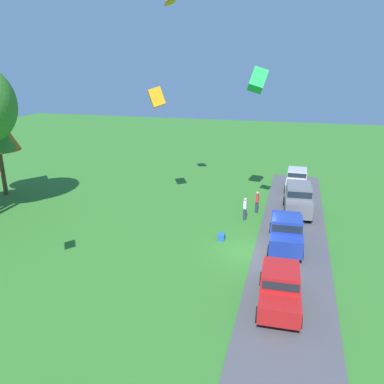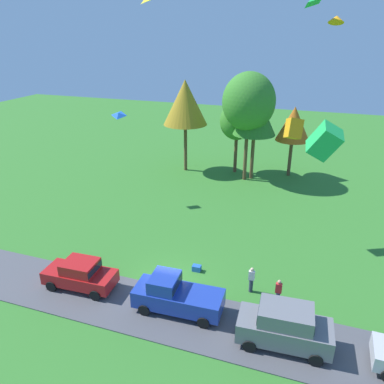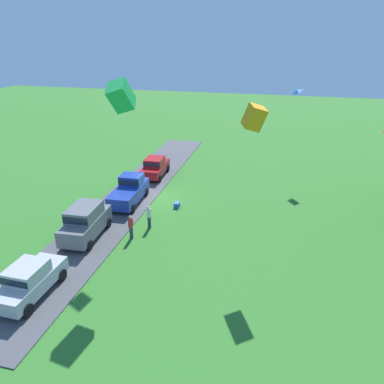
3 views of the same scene
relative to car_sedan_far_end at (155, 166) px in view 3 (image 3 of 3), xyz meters
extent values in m
plane|color=#337528|center=(4.97, 1.87, -1.04)|extent=(120.00, 120.00, 0.00)
cube|color=#4C4C51|center=(4.97, -0.44, -1.01)|extent=(36.00, 4.40, 0.06)
cube|color=red|center=(-0.03, 0.00, -0.24)|extent=(4.47, 1.99, 0.80)
cube|color=red|center=(0.07, 0.00, 0.51)|extent=(2.07, 1.72, 0.70)
cube|color=#19232D|center=(0.07, 0.00, 0.51)|extent=(2.11, 1.69, 0.38)
cylinder|color=black|center=(-1.49, -0.92, -0.64)|extent=(0.69, 0.27, 0.68)
cylinder|color=black|center=(-1.57, 0.79, -0.64)|extent=(0.69, 0.27, 0.68)
cylinder|color=black|center=(1.50, -0.79, -0.64)|extent=(0.69, 0.27, 0.68)
cylinder|color=black|center=(1.42, 0.92, -0.64)|extent=(0.69, 0.27, 0.68)
cube|color=#1E389E|center=(6.41, -0.02, -0.14)|extent=(5.07, 2.10, 1.00)
cube|color=#1E389E|center=(5.61, -0.05, 0.76)|extent=(1.57, 1.82, 0.80)
cube|color=#19232D|center=(5.61, -0.05, 0.76)|extent=(1.60, 1.79, 0.44)
cylinder|color=black|center=(4.75, -0.99, -0.64)|extent=(0.69, 0.27, 0.68)
cylinder|color=black|center=(4.68, 0.82, -0.64)|extent=(0.69, 0.27, 0.68)
cylinder|color=black|center=(8.15, -0.85, -0.64)|extent=(0.69, 0.27, 0.68)
cylinder|color=black|center=(8.07, 0.95, -0.64)|extent=(0.69, 0.27, 0.68)
cube|color=slate|center=(12.28, -0.67, -0.09)|extent=(4.70, 2.15, 1.10)
cube|color=slate|center=(12.28, -0.67, 0.88)|extent=(2.69, 1.90, 0.84)
cube|color=#19232D|center=(12.28, -0.67, 0.88)|extent=(2.74, 1.87, 0.46)
cylinder|color=black|center=(10.77, -1.66, -0.64)|extent=(0.69, 0.28, 0.68)
cylinder|color=black|center=(10.67, 0.15, -0.64)|extent=(0.69, 0.28, 0.68)
cylinder|color=black|center=(13.89, -1.48, -0.64)|extent=(0.69, 0.28, 0.68)
cylinder|color=black|center=(13.79, 0.32, -0.64)|extent=(0.69, 0.28, 0.68)
cube|color=#B7B7BC|center=(18.54, -0.50, -0.24)|extent=(4.43, 1.87, 0.80)
cube|color=#B7B7BC|center=(18.64, -0.50, 0.51)|extent=(2.02, 1.67, 0.70)
cube|color=#19232D|center=(18.64, -0.50, 0.51)|extent=(2.06, 1.64, 0.38)
cylinder|color=black|center=(17.03, -1.34, -0.64)|extent=(0.68, 0.25, 0.68)
cylinder|color=black|center=(17.06, 0.37, -0.64)|extent=(0.68, 0.25, 0.68)
cylinder|color=black|center=(20.05, 0.33, -0.64)|extent=(0.68, 0.25, 0.68)
cylinder|color=#2D334C|center=(11.64, 2.33, -0.60)|extent=(0.24, 0.24, 0.88)
cube|color=red|center=(11.64, 2.33, 0.14)|extent=(0.36, 0.22, 0.60)
sphere|color=tan|center=(11.64, 2.33, 0.56)|extent=(0.22, 0.22, 0.22)
cylinder|color=#2D334C|center=(9.96, 3.02, -0.60)|extent=(0.24, 0.24, 0.88)
cube|color=white|center=(9.96, 3.02, 0.14)|extent=(0.36, 0.22, 0.60)
sphere|color=beige|center=(9.96, 3.02, 0.56)|extent=(0.22, 0.22, 0.22)
cube|color=blue|center=(6.17, 3.98, -0.84)|extent=(0.56, 0.40, 0.40)
cube|color=orange|center=(11.03, 10.05, 7.51)|extent=(1.28, 1.60, 1.65)
pyramid|color=blue|center=(-3.75, 12.52, 7.00)|extent=(1.14, 0.98, 0.63)
cube|color=green|center=(12.95, 2.90, 8.72)|extent=(1.76, 1.55, 2.03)
camera|label=1|loc=(-15.61, -0.14, 9.55)|focal=35.00mm
camera|label=2|loc=(12.59, -15.68, 13.63)|focal=35.00mm
camera|label=3|loc=(32.24, 11.71, 11.94)|focal=35.00mm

